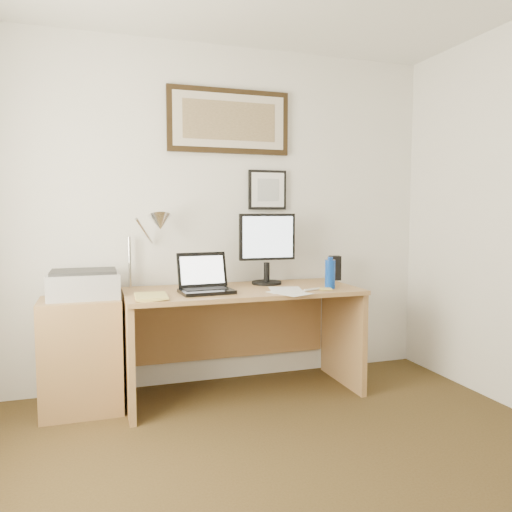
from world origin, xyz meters
name	(u,v)px	position (x,y,z in m)	size (l,w,h in m)	color
wall_back	(209,216)	(0.00, 2.00, 1.25)	(3.50, 0.02, 2.50)	white
side_cabinet	(81,355)	(-0.92, 1.68, 0.36)	(0.50, 0.40, 0.73)	olive
water_bottle	(330,274)	(0.73, 1.46, 0.85)	(0.07, 0.07, 0.20)	#0C399E
bottle_cap	(330,258)	(0.73, 1.46, 0.96)	(0.04, 0.04, 0.02)	#0C399E
speaker	(335,268)	(0.97, 1.84, 0.84)	(0.08, 0.07, 0.19)	black
paper_sheet_a	(290,293)	(0.39, 1.37, 0.75)	(0.19, 0.27, 0.00)	silver
paper_sheet_b	(286,290)	(0.41, 1.47, 0.75)	(0.22, 0.31, 0.00)	silver
sticky_pad	(325,289)	(0.67, 1.41, 0.76)	(0.08, 0.08, 0.01)	#D6BD65
marker_pen	(312,290)	(0.57, 1.40, 0.76)	(0.02, 0.02, 0.14)	white
book	(135,297)	(-0.59, 1.45, 0.76)	(0.19, 0.26, 0.02)	#CBBA5F
desk	(239,320)	(0.15, 1.72, 0.51)	(1.60, 0.70, 0.75)	olive
laptop	(205,283)	(-0.13, 1.58, 0.81)	(0.36, 0.32, 0.26)	black
lcd_monitor	(267,245)	(0.38, 1.79, 1.04)	(0.42, 0.22, 0.52)	black
printer	(84,284)	(-0.89, 1.72, 0.82)	(0.44, 0.34, 0.18)	#A5A5A8
desk_lamp	(157,226)	(-0.41, 1.81, 1.19)	(0.29, 0.27, 0.53)	silver
picture_large	(229,121)	(0.15, 1.97, 1.95)	(0.92, 0.04, 0.47)	black
picture_small	(267,190)	(0.45, 1.97, 1.45)	(0.30, 0.03, 0.30)	black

